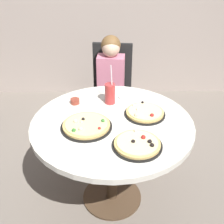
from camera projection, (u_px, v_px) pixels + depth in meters
name	position (u px, v px, depth m)	size (l,w,h in m)	color
ground_plane	(112.00, 197.00, 2.45)	(8.00, 8.00, 0.00)	slate
dining_table	(112.00, 134.00, 2.12)	(1.14, 1.14, 0.75)	silver
chair_wooden	(112.00, 85.00, 3.06)	(0.44, 0.44, 0.95)	black
diner_child	(110.00, 98.00, 2.93)	(0.29, 0.42, 1.08)	#3F4766
pizza_veggie	(145.00, 113.00, 2.14)	(0.30, 0.30, 0.05)	black
pizza_cheese	(86.00, 126.00, 2.00)	(0.35, 0.35, 0.05)	black
pizza_pepperoni	(137.00, 144.00, 1.82)	(0.31, 0.31, 0.05)	black
soda_cup	(110.00, 94.00, 2.26)	(0.08, 0.08, 0.31)	#B73333
sauce_bowl	(75.00, 101.00, 2.28)	(0.07, 0.07, 0.04)	brown
plate_small	(129.00, 96.00, 2.39)	(0.18, 0.18, 0.01)	white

